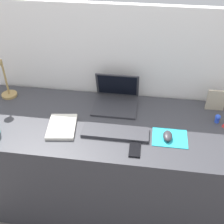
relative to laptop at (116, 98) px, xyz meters
The scene contains 12 objects.
ground_plane 0.82m from the laptop, 88.50° to the right, with size 6.00×6.00×0.00m, color #59514C.
back_wall 0.20m from the laptop, 88.08° to the left, with size 3.06×0.05×1.38m, color silver.
desk 0.48m from the laptop, 88.50° to the right, with size 1.86×0.69×0.74m, color #38383D.
laptop is the anchor object (origin of this frame).
keyboard 0.32m from the laptop, 83.00° to the right, with size 0.41×0.13×0.02m, color #333338.
mousepad 0.48m from the laptop, 39.80° to the right, with size 0.21×0.17×0.00m, color #28B7CC.
mouse 0.47m from the laptop, 41.68° to the right, with size 0.06×0.10×0.03m, color #333338.
cell_phone 0.47m from the laptop, 69.10° to the right, with size 0.06×0.13×0.01m, color black.
desk_lamp 0.79m from the laptop, behind, with size 0.11×0.17×0.34m.
notebook_pad 0.43m from the laptop, 134.51° to the right, with size 0.17×0.24×0.02m, color silver.
picture_frame 0.67m from the laptop, ahead, with size 0.12×0.02×0.15m, color #B2A58C.
toy_figurine_blue 0.68m from the laptop, ahead, with size 0.04×0.04×0.06m.
Camera 1 is at (0.21, -1.45, 1.91)m, focal length 46.81 mm.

